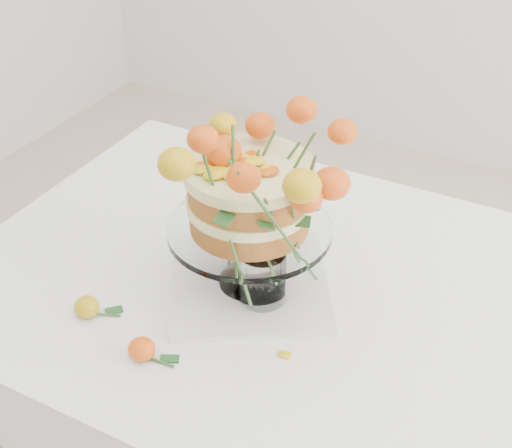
{
  "coord_description": "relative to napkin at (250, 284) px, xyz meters",
  "views": [
    {
      "loc": [
        0.39,
        -0.99,
        1.66
      ],
      "look_at": [
        -0.1,
        -0.06,
        0.92
      ],
      "focal_mm": 50.0,
      "sensor_mm": 36.0,
      "label": 1
    }
  ],
  "objects": [
    {
      "name": "table",
      "position": [
        0.12,
        0.04,
        -0.09
      ],
      "size": [
        1.43,
        0.93,
        0.76
      ],
      "color": "tan",
      "rests_on": "ground"
    },
    {
      "name": "napkin",
      "position": [
        0.0,
        0.0,
        0.0
      ],
      "size": [
        0.42,
        0.42,
        0.01
      ],
      "primitive_type": "cube",
      "rotation": [
        0.0,
        0.0,
        0.55
      ],
      "color": "white",
      "rests_on": "table"
    },
    {
      "name": "cake_stand",
      "position": [
        0.0,
        -0.0,
        0.19
      ],
      "size": [
        0.31,
        0.31,
        0.28
      ],
      "rotation": [
        0.0,
        0.0,
        0.04
      ],
      "color": "white",
      "rests_on": "napkin"
    },
    {
      "name": "rose_vase",
      "position": [
        0.04,
        -0.03,
        0.25
      ],
      "size": [
        0.35,
        0.35,
        0.44
      ],
      "rotation": [
        0.0,
        0.0,
        0.27
      ],
      "color": "white",
      "rests_on": "table"
    },
    {
      "name": "loose_rose_near",
      "position": [
        -0.23,
        -0.22,
        0.01
      ],
      "size": [
        0.08,
        0.05,
        0.04
      ],
      "rotation": [
        0.0,
        0.0,
        0.4
      ],
      "color": "gold",
      "rests_on": "table"
    },
    {
      "name": "loose_rose_far",
      "position": [
        -0.07,
        -0.26,
        0.02
      ],
      "size": [
        0.09,
        0.05,
        0.04
      ],
      "rotation": [
        0.0,
        0.0,
        0.06
      ],
      "color": "#E64D0B",
      "rests_on": "table"
    },
    {
      "name": "stray_petal_a",
      "position": [
        0.0,
        -0.06,
        -0.0
      ],
      "size": [
        0.03,
        0.02,
        0.0
      ],
      "primitive_type": "ellipsoid",
      "color": "yellow",
      "rests_on": "table"
    },
    {
      "name": "stray_petal_b",
      "position": [
        0.1,
        -0.1,
        -0.0
      ],
      "size": [
        0.03,
        0.02,
        0.0
      ],
      "primitive_type": "ellipsoid",
      "color": "yellow",
      "rests_on": "table"
    },
    {
      "name": "stray_petal_c",
      "position": [
        0.14,
        -0.14,
        -0.0
      ],
      "size": [
        0.03,
        0.02,
        0.0
      ],
      "primitive_type": "ellipsoid",
      "color": "yellow",
      "rests_on": "table"
    },
    {
      "name": "stray_petal_d",
      "position": [
        -0.14,
        -0.01,
        -0.0
      ],
      "size": [
        0.03,
        0.02,
        0.0
      ],
      "primitive_type": "ellipsoid",
      "color": "yellow",
      "rests_on": "table"
    }
  ]
}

